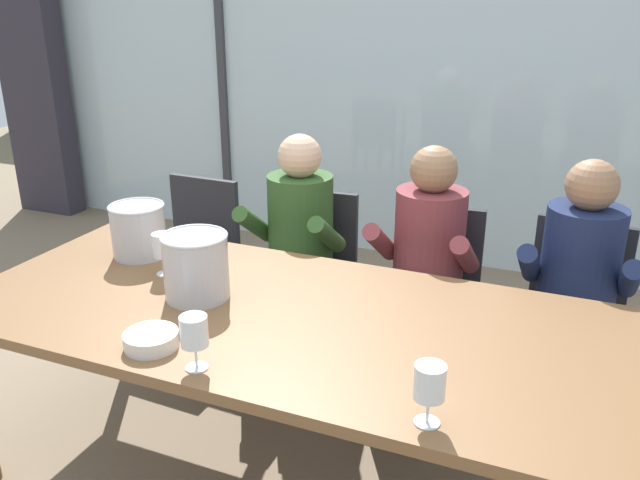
% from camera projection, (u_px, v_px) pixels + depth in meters
% --- Properties ---
extents(ground, '(14.00, 14.00, 0.00)m').
position_uv_depth(ground, '(367.00, 361.00, 3.43)').
color(ground, '#847056').
extents(window_glass_panel, '(7.60, 0.03, 2.60)m').
position_uv_depth(window_glass_panel, '(447.00, 78.00, 4.30)').
color(window_glass_panel, silver).
rests_on(window_glass_panel, ground).
extents(window_mullion_left, '(0.06, 0.06, 2.60)m').
position_uv_depth(window_mullion_left, '(222.00, 67.00, 4.90)').
color(window_mullion_left, '#38383D').
rests_on(window_mullion_left, ground).
extents(hillside_vineyard, '(13.60, 2.40, 2.16)m').
position_uv_depth(hillside_vineyard, '(515.00, 61.00, 7.64)').
color(hillside_vineyard, '#477A38').
rests_on(hillside_vineyard, ground).
extents(curtain_heavy_drape, '(0.56, 0.20, 2.60)m').
position_uv_depth(curtain_heavy_drape, '(31.00, 61.00, 5.39)').
color(curtain_heavy_drape, '#332D38').
rests_on(curtain_heavy_drape, ground).
extents(dining_table, '(2.40, 1.05, 0.76)m').
position_uv_depth(dining_table, '(282.00, 328.00, 2.32)').
color(dining_table, brown).
rests_on(dining_table, ground).
extents(chair_near_curtain, '(0.46, 0.46, 0.89)m').
position_uv_depth(chair_near_curtain, '(196.00, 248.00, 3.54)').
color(chair_near_curtain, '#232328').
rests_on(chair_near_curtain, ground).
extents(chair_left_of_center, '(0.47, 0.47, 0.89)m').
position_uv_depth(chair_left_of_center, '(311.00, 266.00, 3.30)').
color(chair_left_of_center, '#232328').
rests_on(chair_left_of_center, ground).
extents(chair_center, '(0.47, 0.47, 0.89)m').
position_uv_depth(chair_center, '(433.00, 287.00, 3.06)').
color(chair_center, '#232328').
rests_on(chair_center, ground).
extents(chair_right_of_center, '(0.49, 0.49, 0.89)m').
position_uv_depth(chair_right_of_center, '(572.00, 307.00, 2.87)').
color(chair_right_of_center, '#232328').
rests_on(chair_right_of_center, ground).
extents(person_olive_shirt, '(0.46, 0.61, 1.21)m').
position_uv_depth(person_olive_shirt, '(294.00, 243.00, 3.13)').
color(person_olive_shirt, '#2D5123').
rests_on(person_olive_shirt, ground).
extents(person_maroon_top, '(0.47, 0.62, 1.21)m').
position_uv_depth(person_maroon_top, '(424.00, 262.00, 2.90)').
color(person_maroon_top, brown).
rests_on(person_maroon_top, ground).
extents(person_navy_polo, '(0.47, 0.62, 1.21)m').
position_uv_depth(person_navy_polo, '(576.00, 286.00, 2.67)').
color(person_navy_polo, '#192347').
rests_on(person_navy_polo, ground).
extents(ice_bucket_primary, '(0.25, 0.25, 0.25)m').
position_uv_depth(ice_bucket_primary, '(196.00, 265.00, 2.37)').
color(ice_bucket_primary, '#B7B7BC').
rests_on(ice_bucket_primary, dining_table).
extents(ice_bucket_secondary, '(0.24, 0.24, 0.23)m').
position_uv_depth(ice_bucket_secondary, '(138.00, 230.00, 2.76)').
color(ice_bucket_secondary, '#B7B7BC').
rests_on(ice_bucket_secondary, dining_table).
extents(tasting_bowl, '(0.18, 0.18, 0.05)m').
position_uv_depth(tasting_bowl, '(151.00, 340.00, 2.06)').
color(tasting_bowl, silver).
rests_on(tasting_bowl, dining_table).
extents(wine_glass_by_left_taster, '(0.08, 0.08, 0.17)m').
position_uv_depth(wine_glass_by_left_taster, '(194.00, 332.00, 1.91)').
color(wine_glass_by_left_taster, silver).
rests_on(wine_glass_by_left_taster, dining_table).
extents(wine_glass_near_bucket, '(0.08, 0.08, 0.17)m').
position_uv_depth(wine_glass_near_bucket, '(163.00, 246.00, 2.56)').
color(wine_glass_near_bucket, silver).
rests_on(wine_glass_near_bucket, dining_table).
extents(wine_glass_center_pour, '(0.08, 0.08, 0.17)m').
position_uv_depth(wine_glass_center_pour, '(429.00, 385.00, 1.66)').
color(wine_glass_center_pour, silver).
rests_on(wine_glass_center_pour, dining_table).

